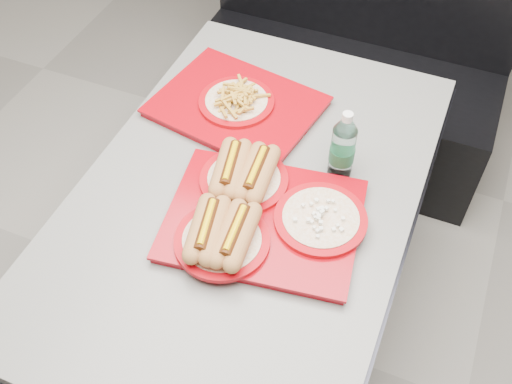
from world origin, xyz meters
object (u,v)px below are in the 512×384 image
at_px(diner_table, 247,227).
at_px(booth_bench, 347,65).
at_px(tray_far, 237,103).
at_px(tray_near, 256,212).
at_px(water_bottle, 343,148).

distance_m(diner_table, booth_bench, 1.11).
height_order(booth_bench, tray_far, booth_bench).
bearing_deg(diner_table, tray_far, 118.30).
bearing_deg(tray_far, tray_near, -59.77).
height_order(booth_bench, water_bottle, booth_bench).
distance_m(booth_bench, tray_near, 1.24).
xyz_separation_m(booth_bench, tray_far, (-0.16, -0.80, 0.38)).
bearing_deg(tray_near, booth_bench, 93.07).
bearing_deg(tray_near, water_bottle, 58.96).
height_order(diner_table, booth_bench, booth_bench).
xyz_separation_m(diner_table, booth_bench, (0.00, 1.09, -0.18)).
bearing_deg(booth_bench, tray_far, -101.30).
height_order(booth_bench, tray_near, booth_bench).
relative_size(diner_table, water_bottle, 6.37).
height_order(diner_table, tray_far, tray_far).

